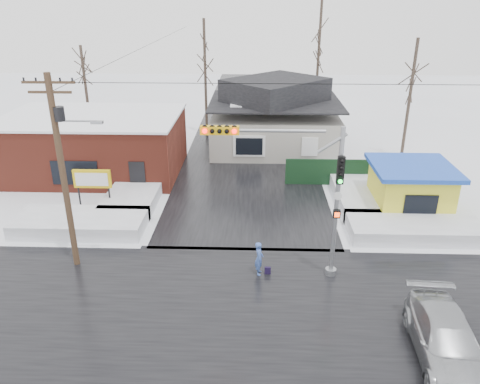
{
  "coord_description": "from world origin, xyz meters",
  "views": [
    {
      "loc": [
        0.46,
        -15.44,
        11.97
      ],
      "look_at": [
        -0.26,
        5.5,
        3.0
      ],
      "focal_mm": 35.0,
      "sensor_mm": 36.0,
      "label": 1
    }
  ],
  "objects_px": {
    "utility_pole": "(63,163)",
    "kiosk": "(410,188)",
    "traffic_signal": "(301,183)",
    "pedestrian": "(259,259)",
    "car": "(447,341)",
    "marquee_sign": "(92,180)"
  },
  "relations": [
    {
      "from": "pedestrian",
      "to": "utility_pole",
      "type": "bearing_deg",
      "value": 86.21
    },
    {
      "from": "traffic_signal",
      "to": "marquee_sign",
      "type": "height_order",
      "value": "traffic_signal"
    },
    {
      "from": "pedestrian",
      "to": "car",
      "type": "distance_m",
      "value": 8.34
    },
    {
      "from": "traffic_signal",
      "to": "marquee_sign",
      "type": "relative_size",
      "value": 2.75
    },
    {
      "from": "utility_pole",
      "to": "marquee_sign",
      "type": "relative_size",
      "value": 3.53
    },
    {
      "from": "kiosk",
      "to": "car",
      "type": "bearing_deg",
      "value": -100.5
    },
    {
      "from": "marquee_sign",
      "to": "car",
      "type": "distance_m",
      "value": 20.07
    },
    {
      "from": "pedestrian",
      "to": "car",
      "type": "xyz_separation_m",
      "value": [
        6.53,
        -5.19,
        -0.04
      ]
    },
    {
      "from": "utility_pole",
      "to": "kiosk",
      "type": "height_order",
      "value": "utility_pole"
    },
    {
      "from": "marquee_sign",
      "to": "pedestrian",
      "type": "distance_m",
      "value": 11.76
    },
    {
      "from": "utility_pole",
      "to": "kiosk",
      "type": "relative_size",
      "value": 1.96
    },
    {
      "from": "utility_pole",
      "to": "car",
      "type": "relative_size",
      "value": 1.7
    },
    {
      "from": "traffic_signal",
      "to": "utility_pole",
      "type": "xyz_separation_m",
      "value": [
        -10.36,
        0.53,
        0.57
      ]
    },
    {
      "from": "utility_pole",
      "to": "marquee_sign",
      "type": "xyz_separation_m",
      "value": [
        -1.07,
        5.99,
        -3.19
      ]
    },
    {
      "from": "traffic_signal",
      "to": "car",
      "type": "distance_m",
      "value": 8.03
    },
    {
      "from": "marquee_sign",
      "to": "pedestrian",
      "type": "xyz_separation_m",
      "value": [
        9.7,
        -6.55,
        -1.11
      ]
    },
    {
      "from": "traffic_signal",
      "to": "utility_pole",
      "type": "distance_m",
      "value": 10.39
    },
    {
      "from": "kiosk",
      "to": "car",
      "type": "relative_size",
      "value": 0.87
    },
    {
      "from": "marquee_sign",
      "to": "traffic_signal",
      "type": "bearing_deg",
      "value": -29.72
    },
    {
      "from": "utility_pole",
      "to": "pedestrian",
      "type": "height_order",
      "value": "utility_pole"
    },
    {
      "from": "traffic_signal",
      "to": "kiosk",
      "type": "relative_size",
      "value": 1.52
    },
    {
      "from": "traffic_signal",
      "to": "marquee_sign",
      "type": "xyz_separation_m",
      "value": [
        -11.43,
        6.53,
        -2.62
      ]
    }
  ]
}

